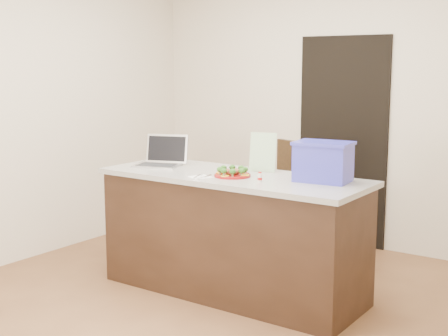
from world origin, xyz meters
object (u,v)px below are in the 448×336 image
Objects in this scene: plate at (232,175)px; napkin at (201,177)px; yogurt_bottle at (260,178)px; island at (233,234)px; laptop at (162,157)px; chair at (289,194)px; blue_box at (323,161)px.

napkin is (-0.17, -0.17, -0.01)m from plate.
plate is 0.29m from yogurt_bottle.
laptop is at bearing 178.99° from island.
island is at bearing -20.27° from laptop.
island is at bearing 63.88° from napkin.
plate is at bearing 166.52° from yogurt_bottle.
laptop is at bearing 171.59° from yogurt_bottle.
island is at bearing 156.73° from yogurt_bottle.
yogurt_bottle is at bearing 12.99° from napkin.
blue_box is at bearing -27.73° from chair.
yogurt_bottle reaches higher than napkin.
island is 7.66× the size of plate.
yogurt_bottle is at bearing -23.27° from island.
yogurt_bottle is at bearing -13.48° from plate.
blue_box is 0.39× the size of chair.
blue_box reaches higher than napkin.
yogurt_bottle is 0.07× the size of chair.
chair is (-0.71, 0.80, -0.46)m from blue_box.
plate is (0.05, -0.07, 0.47)m from island.
laptop is 1.38m from blue_box.
island is at bearing -66.98° from chair.
island is at bearing -175.44° from blue_box.
chair reaches higher than island.
napkin is 0.89m from blue_box.
napkin is at bearing -161.27° from blue_box.
blue_box is at bearing 25.10° from napkin.
plate is 0.25× the size of chair.
island is at bearing 122.86° from plate.
laptop is at bearing 173.50° from plate.
island is 14.38× the size of napkin.
plate is 0.65× the size of blue_box.
plate is at bearing -57.14° from island.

